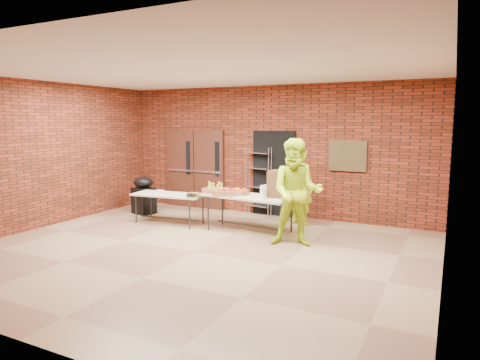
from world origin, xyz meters
name	(u,v)px	position (x,y,z in m)	size (l,w,h in m)	color
room	(194,163)	(0.00, 0.00, 1.60)	(8.08, 7.08, 3.28)	#856147
double_doors	(195,169)	(-2.20, 3.44, 1.05)	(1.78, 0.12, 2.10)	#451D13
dark_doorway	(274,173)	(0.10, 3.46, 1.05)	(1.10, 0.06, 2.10)	black
bronze_plaque	(348,156)	(1.90, 3.45, 1.55)	(0.85, 0.04, 0.70)	#45341B
wire_rack	(259,181)	(-0.25, 3.32, 0.85)	(0.62, 0.21, 1.69)	silver
table_left	(169,196)	(-1.73, 1.60, 0.63)	(1.72, 0.86, 0.68)	beige
table_right	(250,199)	(0.25, 1.75, 0.70)	(1.94, 0.99, 0.77)	beige
basket_bananas	(215,190)	(-0.57, 1.71, 0.83)	(0.47, 0.37, 0.15)	#AF7546
basket_oranges	(237,192)	(-0.05, 1.77, 0.82)	(0.42, 0.33, 0.13)	#AF7546
basket_apples	(226,192)	(-0.24, 1.60, 0.83)	(0.47, 0.36, 0.15)	#AF7546
muffin_tray	(193,195)	(-1.03, 1.55, 0.72)	(0.36, 0.36, 0.09)	#12461E
napkin_box	(160,192)	(-1.97, 1.60, 0.72)	(0.20, 0.13, 0.07)	silver
coffee_dispenser	(280,184)	(0.87, 1.89, 1.04)	(0.42, 0.38, 0.55)	#51341C
cup_stack_front	(262,192)	(0.60, 1.60, 0.90)	(0.09, 0.09, 0.27)	silver
cup_stack_mid	(263,193)	(0.63, 1.56, 0.88)	(0.08, 0.08, 0.23)	silver
cup_stack_back	(266,191)	(0.61, 1.75, 0.90)	(0.09, 0.09, 0.26)	silver
covered_grill	(144,195)	(-2.92, 2.17, 0.47)	(0.61, 0.55, 0.94)	black
volunteer_woman	(301,186)	(1.01, 2.83, 0.87)	(0.64, 0.42, 1.74)	#AFD517
volunteer_man	(297,193)	(1.47, 1.22, 1.01)	(0.98, 0.76, 2.01)	#AFD517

